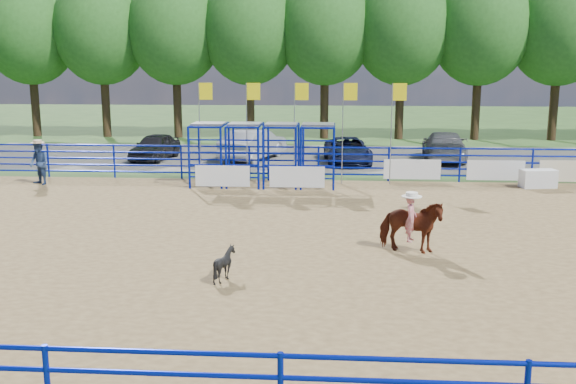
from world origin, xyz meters
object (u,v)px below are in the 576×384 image
at_px(car_a, 155,147).
at_px(car_b, 254,144).
at_px(car_d, 444,146).
at_px(car_c, 347,150).
at_px(spectator_cowboy, 39,163).
at_px(announcer_table, 538,179).
at_px(horse_and_rider, 411,223).
at_px(calf, 225,264).

height_order(car_a, car_b, car_b).
bearing_deg(car_a, car_d, 10.73).
bearing_deg(car_b, car_a, 23.79).
bearing_deg(car_c, car_d, 8.43).
relative_size(spectator_cowboy, car_a, 0.46).
distance_m(announcer_table, horse_and_rider, 11.46).
relative_size(horse_and_rider, car_b, 0.46).
distance_m(calf, car_a, 19.95).
relative_size(calf, car_a, 0.20).
bearing_deg(spectator_cowboy, horse_and_rider, -31.64).
bearing_deg(horse_and_rider, car_a, 125.26).
bearing_deg(car_c, car_b, 165.62).
distance_m(horse_and_rider, car_c, 15.77).
distance_m(car_a, car_b, 5.18).
bearing_deg(calf, car_a, -6.00).
bearing_deg(car_a, car_c, 5.36).
distance_m(announcer_table, calf, 16.29).
bearing_deg(calf, horse_and_rider, -86.69).
height_order(car_a, car_d, car_d).
xyz_separation_m(calf, spectator_cowboy, (-9.69, 11.37, 0.53)).
bearing_deg(calf, car_b, -21.05).
bearing_deg(announcer_table, spectator_cowboy, -177.79).
xyz_separation_m(announcer_table, spectator_cowboy, (-20.53, -0.79, 0.56)).
xyz_separation_m(announcer_table, car_d, (-2.58, 7.32, 0.38)).
bearing_deg(car_d, car_a, 8.44).
distance_m(car_a, car_d, 15.12).
distance_m(announcer_table, car_a, 18.87).
height_order(car_b, car_d, car_b).
distance_m(horse_and_rider, car_d, 17.30).
xyz_separation_m(car_b, car_c, (4.90, -0.82, -0.16)).
xyz_separation_m(horse_and_rider, car_b, (-6.26, 16.53, -0.02)).
xyz_separation_m(car_a, car_d, (15.11, 0.74, 0.07)).
xyz_separation_m(announcer_table, car_b, (-12.52, 6.94, 0.43)).
relative_size(announcer_table, car_d, 0.27).
bearing_deg(car_b, car_d, -158.15).
xyz_separation_m(horse_and_rider, spectator_cowboy, (-14.27, 8.79, 0.11)).
height_order(calf, car_a, car_a).
xyz_separation_m(car_a, car_b, (5.17, 0.37, 0.12)).
height_order(horse_and_rider, car_d, horse_and_rider).
xyz_separation_m(car_a, car_c, (10.07, -0.45, -0.04)).
distance_m(announcer_table, spectator_cowboy, 20.55).
xyz_separation_m(calf, car_c, (3.22, 18.29, 0.24)).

